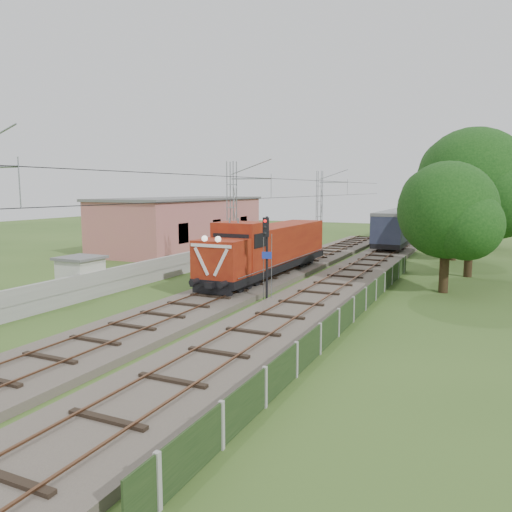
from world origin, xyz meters
The scene contains 15 objects.
ground centered at (0.00, 0.00, 0.00)m, with size 140.00×140.00×0.00m, color #32501E.
track_main centered at (0.00, 7.00, 0.18)m, with size 4.20×70.00×0.45m.
track_side centered at (5.00, 20.00, 0.18)m, with size 4.20×80.00×0.45m.
catenary centered at (-2.95, 12.00, 4.05)m, with size 3.31×70.00×8.00m.
boundary_wall centered at (-6.50, 12.00, 0.75)m, with size 0.25×40.00×1.50m, color #9E9E99.
station_building centered at (-15.00, 24.00, 2.63)m, with size 8.40×20.40×5.22m.
fence centered at (8.00, 3.00, 0.60)m, with size 0.12×32.00×1.20m.
locomotive centered at (0.00, 11.59, 2.10)m, with size 2.77×15.80×4.01m.
coach_rake centered at (5.00, 79.49, 2.38)m, with size 2.83×105.86×3.27m.
signal_post centered at (2.83, 4.80, 3.21)m, with size 0.50×0.40×4.67m.
relay_hut centered at (-7.40, 1.90, 1.17)m, with size 2.26×2.26×2.31m.
tree_a centered at (11.28, 11.85, 4.81)m, with size 5.95×5.67×7.72m.
tree_b centered at (12.41, 18.26, 6.41)m, with size 7.92×7.54×10.26m.
tree_c centered at (10.86, 26.60, 4.64)m, with size 5.74×5.47×7.44m.
tree_d centered at (13.68, 37.87, 4.90)m, with size 6.06×5.77×7.86m.
Camera 1 is at (13.40, -19.18, 6.10)m, focal length 35.00 mm.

